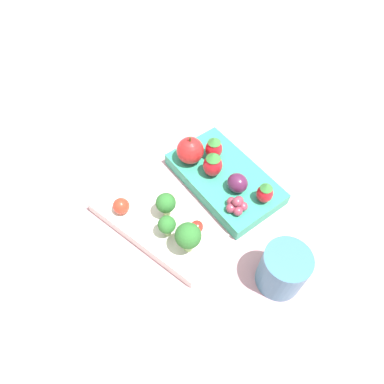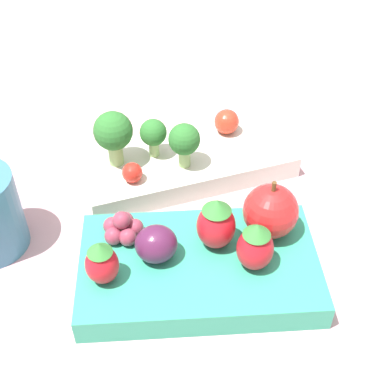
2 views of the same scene
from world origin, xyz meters
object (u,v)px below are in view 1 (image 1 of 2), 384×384
strawberry_1 (265,193)px  apple (190,150)px  drinking_cup (282,270)px  broccoli_floret_2 (167,225)px  plum (237,183)px  broccoli_floret_1 (188,236)px  grape_cluster (237,205)px  strawberry_0 (214,148)px  bento_box_fruit (225,178)px  strawberry_2 (213,164)px  bento_box_savoury (157,223)px  cherry_tomato_1 (197,227)px  cherry_tomato_0 (121,206)px  broccoli_floret_0 (166,204)px

strawberry_1 → apple: bearing=9.4°
drinking_cup → apple: bearing=-13.8°
broccoli_floret_2 → apple: bearing=-57.9°
plum → strawberry_1: bearing=-162.7°
broccoli_floret_1 → grape_cluster: broccoli_floret_1 is taller
broccoli_floret_1 → broccoli_floret_2: broccoli_floret_1 is taller
strawberry_0 → strawberry_1: (-0.12, 0.01, -0.00)m
bento_box_fruit → strawberry_2: 0.04m
broccoli_floret_1 → plum: 0.14m
strawberry_1 → strawberry_2: strawberry_2 is taller
apple → grape_cluster: size_ratio=1.57×
bento_box_savoury → cherry_tomato_1: 0.07m
cherry_tomato_1 → grape_cluster: bearing=-103.4°
cherry_tomato_0 → grape_cluster: 0.19m
broccoli_floret_1 → cherry_tomato_1: (0.01, -0.03, -0.03)m
strawberry_2 → grape_cluster: bearing=161.8°
broccoli_floret_1 → strawberry_1: bearing=-99.6°
drinking_cup → strawberry_1: bearing=-40.6°
strawberry_2 → cherry_tomato_0: bearing=72.2°
broccoli_floret_1 → grape_cluster: 0.11m
apple → strawberry_1: (-0.15, -0.02, -0.00)m
cherry_tomato_1 → strawberry_2: strawberry_2 is taller
broccoli_floret_1 → grape_cluster: (-0.00, -0.11, -0.03)m
bento_box_savoury → broccoli_floret_0: 0.05m
bento_box_savoury → cherry_tomato_0: 0.06m
drinking_cup → plum: bearing=-26.0°
broccoli_floret_2 → cherry_tomato_1: (-0.03, -0.04, -0.02)m
strawberry_2 → drinking_cup: bearing=161.6°
cherry_tomato_0 → drinking_cup: drinking_cup is taller
bento_box_fruit → grape_cluster: bearing=146.3°
cherry_tomato_0 → strawberry_2: strawberry_2 is taller
strawberry_2 → plum: size_ratio=1.43×
broccoli_floret_1 → plum: bearing=-81.5°
cherry_tomato_0 → strawberry_0: size_ratio=0.58×
drinking_cup → bento_box_fruit: bearing=-24.1°
strawberry_2 → bento_box_fruit: bearing=-140.8°
bento_box_savoury → broccoli_floret_1: 0.09m
cherry_tomato_0 → drinking_cup: bearing=-159.2°
strawberry_1 → plum: bearing=17.3°
strawberry_1 → grape_cluster: 0.05m
cherry_tomato_0 → cherry_tomato_1: cherry_tomato_0 is taller
strawberry_1 → strawberry_2: size_ratio=0.82×
bento_box_fruit → drinking_cup: size_ratio=2.79×
bento_box_savoury → drinking_cup: (-0.20, -0.07, 0.03)m
apple → strawberry_0: bearing=-124.7°
strawberry_0 → bento_box_fruit: bearing=160.3°
strawberry_2 → broccoli_floret_0: bearing=92.8°
broccoli_floret_2 → cherry_tomato_0: size_ratio=1.56×
bento_box_fruit → strawberry_1: bearing=-176.5°
broccoli_floret_2 → cherry_tomato_1: bearing=-126.7°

